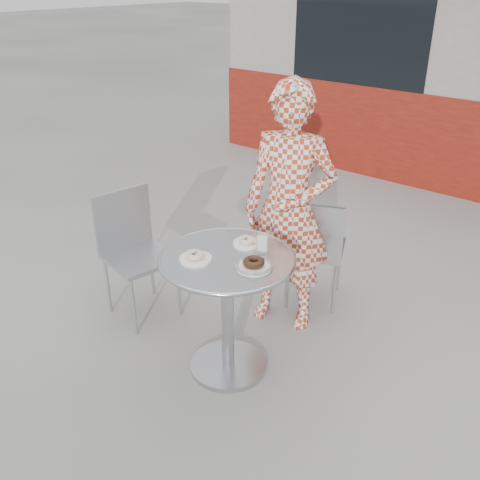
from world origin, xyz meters
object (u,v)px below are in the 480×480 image
Objects in this scene: chair_left at (142,279)px; milk_cup at (262,244)px; bistro_table at (227,286)px; plate_checker at (254,265)px; plate_far at (247,241)px; seated_person at (289,210)px; plate_near at (196,257)px; chair_far at (314,269)px.

chair_left is 1.09m from milk_cup.
bistro_table is at bearing -84.36° from chair_left.
bistro_table is 3.83× the size of plate_checker.
seated_person is at bearing 94.47° from plate_far.
plate_near is at bearing -111.82° from seated_person.
milk_cup is (0.13, -0.78, 0.56)m from chair_far.
milk_cup is at bearing -88.96° from seated_person.
seated_person is 0.77m from plate_near.
chair_left is 8.13× the size of milk_cup.
bistro_table is 0.27m from plate_far.
chair_far is 4.67× the size of plate_near.
chair_left is 1.11m from seated_person.
plate_near is (-0.10, -0.31, 0.00)m from plate_far.
milk_cup is (0.11, 0.17, 0.23)m from bistro_table.
plate_near is 1.64× the size of milk_cup.
seated_person is 8.08× the size of plate_checker.
chair_left is at bearing -161.14° from seated_person.
chair_left is 4.97× the size of plate_near.
milk_cup reaches higher than plate_near.
chair_far is at bearing 102.05° from plate_checker.
chair_far is 1.20m from chair_left.
plate_far is at bearing -102.62° from seated_person.
plate_far is (-0.01, 0.19, 0.20)m from bistro_table.
seated_person is (-0.05, 0.64, 0.23)m from bistro_table.
bistro_table is at bearing 66.73° from chair_far.
plate_checker is 0.19m from milk_cup.
plate_checker is 1.87× the size of milk_cup.
chair_far is 4.08× the size of plate_checker.
plate_far is at bearing 66.28° from chair_far.
seated_person reaches higher than plate_near.
chair_far is at bearing 90.83° from plate_far.
seated_person is at bearing 61.02° from chair_far.
plate_checker is at bearing -66.39° from milk_cup.
chair_far is 0.93m from plate_far.
milk_cup is at bearing 57.28° from bistro_table.
chair_far reaches higher than plate_far.
chair_far is 5.13× the size of plate_far.
milk_cup reaches higher than bistro_table.
plate_near is at bearing -156.08° from plate_checker.
milk_cup is (0.22, 0.30, 0.03)m from plate_near.
chair_far is 1.10m from plate_checker.
chair_left is at bearing 176.10° from plate_checker.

